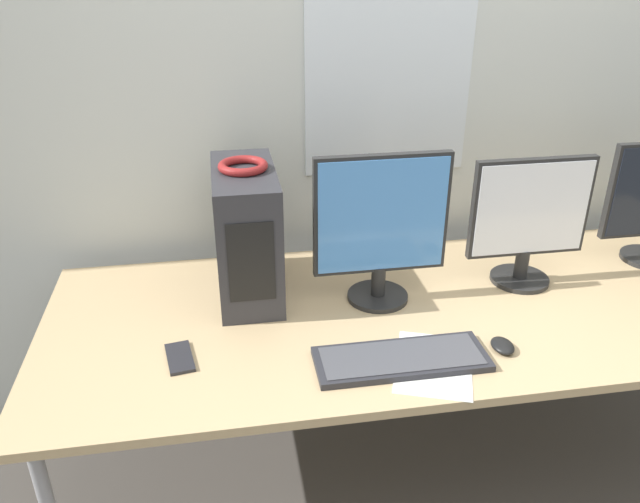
% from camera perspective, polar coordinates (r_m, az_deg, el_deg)
% --- Properties ---
extents(wall_back, '(8.00, 0.07, 2.70)m').
position_cam_1_polar(wall_back, '(2.39, 6.64, 15.59)').
color(wall_back, silver).
rests_on(wall_back, ground_plane).
extents(desk, '(2.49, 0.94, 0.73)m').
position_cam_1_polar(desk, '(2.10, 10.11, -5.80)').
color(desk, tan).
rests_on(desk, ground_plane).
extents(pc_tower, '(0.20, 0.44, 0.43)m').
position_cam_1_polar(pc_tower, '(2.05, -6.71, 1.73)').
color(pc_tower, '#2D2D33').
rests_on(pc_tower, desk).
extents(headphones, '(0.16, 0.16, 0.03)m').
position_cam_1_polar(headphones, '(1.97, -7.06, 7.78)').
color(headphones, maroon).
rests_on(headphones, pc_tower).
extents(monitor_main, '(0.43, 0.20, 0.50)m').
position_cam_1_polar(monitor_main, '(1.97, 5.60, 2.31)').
color(monitor_main, black).
rests_on(monitor_main, desk).
extents(monitor_right_near, '(0.41, 0.20, 0.45)m').
position_cam_1_polar(monitor_right_near, '(2.20, 18.57, 2.81)').
color(monitor_right_near, black).
rests_on(monitor_right_near, desk).
extents(keyboard, '(0.49, 0.18, 0.02)m').
position_cam_1_polar(keyboard, '(1.80, 7.43, -9.71)').
color(keyboard, '#28282D').
rests_on(keyboard, desk).
extents(mouse, '(0.06, 0.09, 0.03)m').
position_cam_1_polar(mouse, '(1.91, 16.34, -8.26)').
color(mouse, black).
rests_on(mouse, desk).
extents(cell_phone, '(0.09, 0.16, 0.01)m').
position_cam_1_polar(cell_phone, '(1.85, -12.70, -9.44)').
color(cell_phone, '#232328').
rests_on(cell_phone, desk).
extents(paper_sheet_left, '(0.30, 0.35, 0.00)m').
position_cam_1_polar(paper_sheet_left, '(1.81, 10.34, -10.09)').
color(paper_sheet_left, white).
rests_on(paper_sheet_left, desk).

